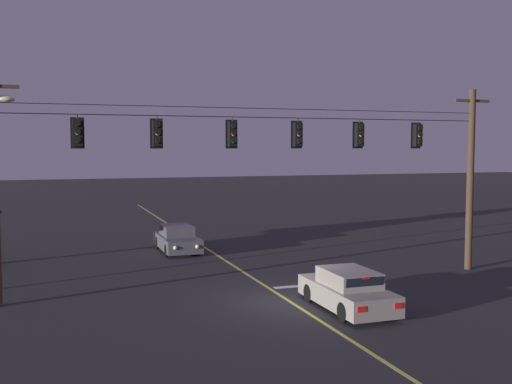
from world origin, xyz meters
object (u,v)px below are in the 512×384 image
at_px(traffic_light_right_inner, 298,134).
at_px(car_waiting_near_lane, 348,291).
at_px(traffic_light_rightmost, 360,135).
at_px(traffic_light_leftmost, 78,133).
at_px(car_oncoming_lead, 177,239).
at_px(traffic_light_centre, 233,134).
at_px(traffic_light_left_inner, 157,133).
at_px(traffic_light_far_right, 418,135).

bearing_deg(traffic_light_right_inner, car_waiting_near_lane, -89.72).
distance_m(traffic_light_right_inner, traffic_light_rightmost, 2.79).
relative_size(traffic_light_leftmost, car_oncoming_lead, 0.28).
relative_size(traffic_light_centre, car_oncoming_lead, 0.28).
height_order(traffic_light_right_inner, car_oncoming_lead, traffic_light_right_inner).
height_order(traffic_light_left_inner, traffic_light_rightmost, same).
bearing_deg(traffic_light_leftmost, car_oncoming_lead, 58.93).
bearing_deg(traffic_light_right_inner, traffic_light_centre, 180.00).
bearing_deg(traffic_light_far_right, traffic_light_centre, 180.00).
height_order(traffic_light_leftmost, traffic_light_far_right, same).
distance_m(traffic_light_leftmost, car_waiting_near_lane, 10.98).
height_order(traffic_light_left_inner, car_waiting_near_lane, traffic_light_left_inner).
xyz_separation_m(traffic_light_left_inner, traffic_light_right_inner, (5.67, 0.00, 0.00)).
bearing_deg(traffic_light_left_inner, traffic_light_centre, 0.00).
height_order(traffic_light_leftmost, traffic_light_centre, same).
relative_size(traffic_light_centre, traffic_light_far_right, 1.00).
bearing_deg(car_oncoming_lead, traffic_light_leftmost, -121.07).
xyz_separation_m(traffic_light_left_inner, traffic_light_rightmost, (8.46, 0.00, 0.00)).
bearing_deg(traffic_light_centre, car_oncoming_lead, 92.45).
xyz_separation_m(traffic_light_far_right, car_oncoming_lead, (-8.75, 8.94, -5.40)).
height_order(traffic_light_far_right, car_oncoming_lead, traffic_light_far_right).
bearing_deg(traffic_light_rightmost, car_oncoming_lead, 123.49).
xyz_separation_m(car_waiting_near_lane, car_oncoming_lead, (-3.15, 13.27, -0.00)).
relative_size(traffic_light_leftmost, traffic_light_centre, 1.00).
relative_size(traffic_light_left_inner, car_oncoming_lead, 0.28).
height_order(traffic_light_centre, car_waiting_near_lane, traffic_light_centre).
bearing_deg(car_waiting_near_lane, traffic_light_rightmost, 57.45).
distance_m(traffic_light_centre, traffic_light_rightmost, 5.53).
bearing_deg(traffic_light_rightmost, traffic_light_far_right, 0.00).
xyz_separation_m(traffic_light_far_right, car_waiting_near_lane, (-5.61, -4.33, -5.40)).
relative_size(traffic_light_far_right, car_waiting_near_lane, 0.28).
xyz_separation_m(traffic_light_centre, traffic_light_rightmost, (5.53, 0.00, 0.00)).
relative_size(traffic_light_centre, car_waiting_near_lane, 0.28).
bearing_deg(traffic_light_far_right, car_waiting_near_lane, -142.30).
bearing_deg(traffic_light_centre, traffic_light_right_inner, 0.00).
distance_m(traffic_light_centre, car_oncoming_lead, 10.45).
distance_m(traffic_light_far_right, car_waiting_near_lane, 8.91).
bearing_deg(traffic_light_rightmost, traffic_light_centre, 180.00).
relative_size(traffic_light_leftmost, traffic_light_left_inner, 1.00).
distance_m(traffic_light_leftmost, car_oncoming_lead, 11.75).
height_order(traffic_light_left_inner, traffic_light_far_right, same).
bearing_deg(car_waiting_near_lane, traffic_light_left_inner, 142.73).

